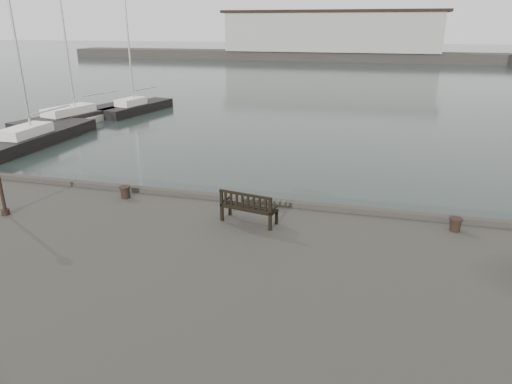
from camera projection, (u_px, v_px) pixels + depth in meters
The scene contains 9 objects.
ground at pixel (277, 242), 16.81m from camera, with size 400.00×400.00×0.00m, color black.
pontoon at pixel (18, 141), 30.59m from camera, with size 2.00×24.00×0.50m, color #9F9E93.
breakwater at pixel (346, 41), 99.93m from camera, with size 140.00×9.50×12.20m.
bench at pixel (249, 213), 14.56m from camera, with size 1.90×0.96×1.04m.
bollard_left at pixel (125, 192), 16.72m from camera, with size 0.41×0.41×0.43m, color black.
bollard_right at pixel (455, 225), 14.03m from camera, with size 0.39×0.39×0.41m, color black.
yacht_b at pixel (82, 118), 37.94m from camera, with size 5.07×12.26×15.56m.
yacht_c at pixel (38, 140), 30.67m from camera, with size 2.50×10.07×13.46m.
yacht_d at pixel (138, 110), 41.67m from camera, with size 3.57×8.31×10.35m.
Camera 1 is at (3.12, -14.84, 7.54)m, focal length 32.00 mm.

